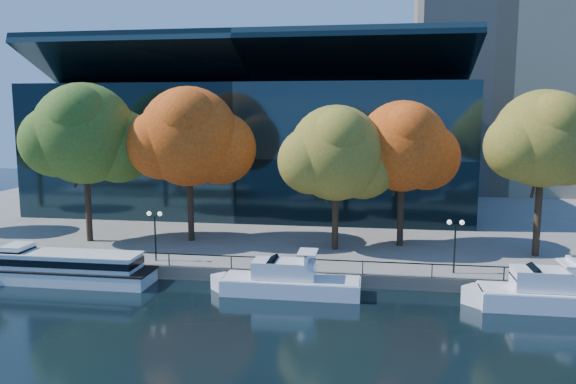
% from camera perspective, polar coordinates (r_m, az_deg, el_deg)
% --- Properties ---
extents(ground, '(160.00, 160.00, 0.00)m').
position_cam_1_polar(ground, '(40.97, -6.91, -10.27)').
color(ground, black).
rests_on(ground, ground).
extents(promenade, '(90.00, 67.08, 1.00)m').
position_cam_1_polar(promenade, '(75.56, 0.52, -1.30)').
color(promenade, slate).
rests_on(promenade, ground).
extents(railing, '(88.20, 0.08, 0.99)m').
position_cam_1_polar(railing, '(43.42, -5.79, -6.52)').
color(railing, black).
rests_on(railing, promenade).
extents(convention_building, '(50.00, 24.57, 21.43)m').
position_cam_1_polar(convention_building, '(70.85, -3.22, 4.58)').
color(convention_building, black).
rests_on(convention_building, ground).
extents(tour_boat, '(14.75, 3.29, 2.80)m').
position_cam_1_polar(tour_boat, '(46.46, -21.96, -7.06)').
color(tour_boat, white).
rests_on(tour_boat, ground).
extents(cruiser_near, '(10.92, 2.81, 3.16)m').
position_cam_1_polar(cruiser_near, '(40.50, -0.31, -8.97)').
color(cruiser_near, white).
rests_on(cruiser_near, ground).
extents(cruiser_far, '(10.45, 2.90, 3.41)m').
position_cam_1_polar(cruiser_far, '(41.22, 24.70, -9.28)').
color(cruiser_far, white).
rests_on(cruiser_far, ground).
extents(tree_1, '(11.47, 9.41, 14.54)m').
position_cam_1_polar(tree_1, '(54.20, -19.80, 5.39)').
color(tree_1, black).
rests_on(tree_1, promenade).
extents(tree_2, '(11.37, 9.32, 14.22)m').
position_cam_1_polar(tree_2, '(51.98, -9.86, 5.35)').
color(tree_2, black).
rests_on(tree_2, promenade).
extents(tree_3, '(10.24, 8.39, 12.51)m').
position_cam_1_polar(tree_3, '(48.16, 5.09, 3.75)').
color(tree_3, black).
rests_on(tree_3, promenade).
extents(tree_4, '(9.98, 8.19, 12.91)m').
position_cam_1_polar(tree_4, '(50.31, 11.74, 4.38)').
color(tree_4, black).
rests_on(tree_4, promenade).
extents(tree_5, '(9.92, 8.13, 13.72)m').
position_cam_1_polar(tree_5, '(50.15, 24.64, 4.75)').
color(tree_5, black).
rests_on(tree_5, promenade).
extents(lamp_1, '(1.26, 0.36, 4.03)m').
position_cam_1_polar(lamp_1, '(46.17, -13.38, -3.22)').
color(lamp_1, black).
rests_on(lamp_1, promenade).
extents(lamp_2, '(1.26, 0.36, 4.03)m').
position_cam_1_polar(lamp_2, '(43.25, 16.62, -4.10)').
color(lamp_2, black).
rests_on(lamp_2, promenade).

